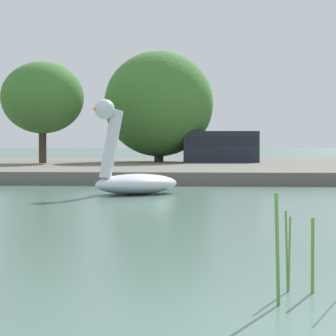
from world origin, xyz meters
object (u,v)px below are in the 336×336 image
swan_boat (132,175)px  tree_sapling_by_fence (42,98)px  tree_willow_near_path (159,104)px  parked_van (221,146)px

swan_boat → tree_sapling_by_fence: tree_sapling_by_fence is taller
tree_willow_near_path → tree_sapling_by_fence: size_ratio=1.07×
tree_willow_near_path → tree_sapling_by_fence: (-6.26, -3.34, 0.17)m
swan_boat → parked_van: (3.07, 18.21, 0.87)m
swan_boat → tree_sapling_by_fence: size_ratio=0.48×
swan_boat → tree_willow_near_path: 19.65m
swan_boat → parked_van: swan_boat is taller
swan_boat → tree_willow_near_path: (-0.63, 19.35, 3.36)m
swan_boat → tree_sapling_by_fence: bearing=113.3°
tree_willow_near_path → tree_sapling_by_fence: tree_willow_near_path is taller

